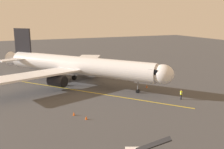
# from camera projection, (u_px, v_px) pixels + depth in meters

# --- Properties ---
(ground_plane) EXTENTS (220.00, 220.00, 0.00)m
(ground_plane) POSITION_uv_depth(u_px,v_px,m) (82.00, 82.00, 55.13)
(ground_plane) COLOR #424244
(apron_lead_in_line) EXTENTS (25.67, 30.98, 0.01)m
(apron_lead_in_line) POSITION_uv_depth(u_px,v_px,m) (87.00, 92.00, 48.20)
(apron_lead_in_line) COLOR yellow
(apron_lead_in_line) RESTS_ON ground
(airplane) EXTENTS (32.12, 33.82, 11.50)m
(airplane) POSITION_uv_depth(u_px,v_px,m) (77.00, 66.00, 52.77)
(airplane) COLOR white
(airplane) RESTS_ON ground
(ground_crew_marshaller) EXTENTS (0.36, 0.46, 1.71)m
(ground_crew_marshaller) POSITION_uv_depth(u_px,v_px,m) (181.00, 95.00, 43.64)
(ground_crew_marshaller) COLOR #23232D
(ground_crew_marshaller) RESTS_ON ground
(ground_crew_wing_walker) EXTENTS (0.45, 0.35, 1.71)m
(ground_crew_wing_walker) POSITION_uv_depth(u_px,v_px,m) (126.00, 75.00, 58.03)
(ground_crew_wing_walker) COLOR #23232D
(ground_crew_wing_walker) RESTS_ON ground
(safety_cone_nose_left) EXTENTS (0.32, 0.32, 0.55)m
(safety_cone_nose_left) POSITION_uv_depth(u_px,v_px,m) (86.00, 118.00, 35.24)
(safety_cone_nose_left) COLOR #F2590F
(safety_cone_nose_left) RESTS_ON ground
(safety_cone_nose_right) EXTENTS (0.32, 0.32, 0.55)m
(safety_cone_nose_right) POSITION_uv_depth(u_px,v_px,m) (147.00, 86.00, 50.97)
(safety_cone_nose_right) COLOR #F2590F
(safety_cone_nose_right) RESTS_ON ground
(safety_cone_wing_port) EXTENTS (0.32, 0.32, 0.55)m
(safety_cone_wing_port) POSITION_uv_depth(u_px,v_px,m) (74.00, 114.00, 36.70)
(safety_cone_wing_port) COLOR #F2590F
(safety_cone_wing_port) RESTS_ON ground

